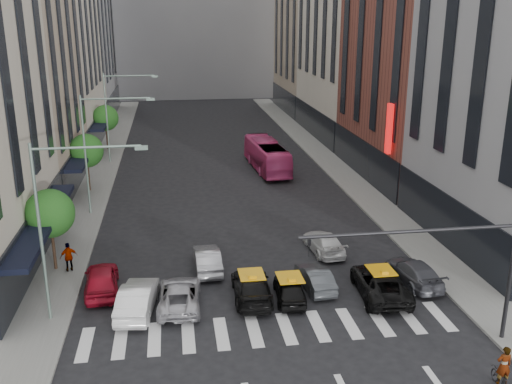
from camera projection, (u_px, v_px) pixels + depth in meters
name	position (u px, v px, depth m)	size (l,w,h in m)	color
ground	(280.00, 346.00, 26.51)	(160.00, 160.00, 0.00)	black
sidewalk_left	(99.00, 178.00, 53.16)	(3.00, 96.00, 0.15)	slate
sidewalk_right	(337.00, 169.00, 56.41)	(3.00, 96.00, 0.15)	slate
building_left_b	(15.00, 49.00, 46.92)	(8.00, 16.00, 24.00)	tan
building_left_d	(78.00, 12.00, 80.92)	(8.00, 18.00, 30.00)	gray
building_right_b	(413.00, 34.00, 50.48)	(8.00, 18.00, 26.00)	brown
building_right_d	(311.00, 19.00, 86.03)	(8.00, 18.00, 28.00)	tan
tree_near	(50.00, 214.00, 33.18)	(2.88, 2.88, 4.95)	black
tree_mid	(86.00, 151.00, 48.27)	(2.88, 2.88, 4.95)	black
tree_far	(105.00, 118.00, 63.36)	(2.88, 2.88, 4.95)	black
streetlamp_near	(59.00, 209.00, 27.09)	(5.38, 0.25, 9.00)	gray
streetlamp_mid	(97.00, 139.00, 42.18)	(5.38, 0.25, 9.00)	gray
streetlamp_far	(116.00, 106.00, 57.28)	(5.38, 0.25, 9.00)	gray
traffic_signal	(456.00, 257.00, 25.31)	(10.10, 0.20, 6.00)	black
liberty_sign	(389.00, 129.00, 45.35)	(0.30, 0.70, 4.00)	red
car_red	(102.00, 279.00, 31.44)	(1.82, 4.51, 1.54)	maroon
car_white_front	(137.00, 298.00, 29.34)	(1.63, 4.68, 1.54)	silver
car_silver	(179.00, 295.00, 29.96)	(2.17, 4.70, 1.31)	#AAA9AF
taxi_left	(252.00, 287.00, 30.74)	(1.98, 4.88, 1.42)	black
taxi_center	(290.00, 289.00, 30.62)	(1.53, 3.81, 1.30)	black
car_grey_mid	(315.00, 278.00, 31.94)	(1.35, 3.87, 1.28)	#383C3F
taxi_right	(380.00, 283.00, 31.10)	(2.45, 5.32, 1.48)	black
car_grey_curb	(414.00, 272.00, 32.54)	(1.89, 4.66, 1.35)	#474850
car_row2_left	(207.00, 259.00, 34.18)	(1.49, 4.26, 1.40)	#A2A2A7
car_row2_right	(324.00, 242.00, 36.81)	(1.82, 4.49, 1.30)	silver
bus	(267.00, 156.00, 55.88)	(2.43, 10.40, 2.90)	#E5438B
motorcycle	(502.00, 380.00, 23.36)	(0.58, 1.67, 0.88)	black
rider	(506.00, 352.00, 22.97)	(0.63, 0.42, 1.74)	gray
pedestrian_far	(69.00, 257.00, 33.68)	(1.04, 0.43, 1.77)	gray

